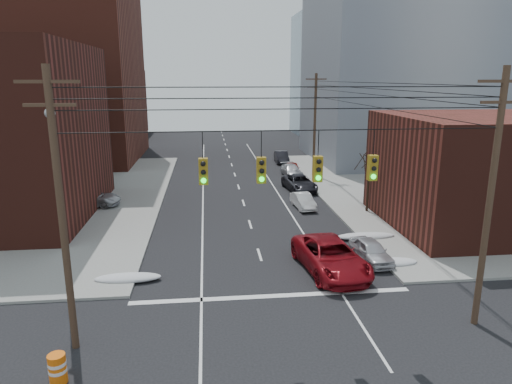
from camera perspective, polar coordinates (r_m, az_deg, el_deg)
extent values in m
plane|color=black|center=(17.75, 5.31, -22.34)|extent=(160.00, 160.00, 0.00)
cube|color=gray|center=(51.87, 29.35, 0.63)|extent=(40.00, 40.00, 0.15)
cube|color=maroon|center=(65.57, -26.01, 16.64)|extent=(24.00, 20.00, 30.00)
cube|color=#491D16|center=(91.02, -21.18, 10.30)|extent=(22.00, 18.00, 12.00)
cube|color=gray|center=(63.18, 17.78, 15.23)|extent=(22.00, 20.00, 25.00)
cube|color=gray|center=(88.22, 11.99, 14.09)|extent=(20.00, 18.00, 22.00)
cube|color=#491D16|center=(37.20, 28.39, 2.27)|extent=(16.00, 12.00, 8.00)
cylinder|color=#473323|center=(18.52, -23.10, -2.83)|extent=(0.28, 0.28, 11.00)
cube|color=#473323|center=(17.82, -24.64, 12.44)|extent=(2.20, 0.12, 0.12)
cube|color=#473323|center=(17.84, -24.37, 9.89)|extent=(1.80, 0.12, 0.12)
cylinder|color=#473323|center=(21.14, 27.16, -1.26)|extent=(0.28, 0.28, 11.00)
cube|color=#473323|center=(20.53, 28.71, 12.06)|extent=(2.20, 0.12, 0.12)
cube|color=#473323|center=(20.55, 28.44, 9.84)|extent=(1.80, 0.12, 0.12)
cylinder|color=#473323|center=(49.60, 7.35, 8.15)|extent=(0.28, 0.28, 11.00)
cube|color=#473323|center=(49.34, 7.53, 13.82)|extent=(2.20, 0.12, 0.12)
cube|color=#473323|center=(49.35, 7.50, 12.89)|extent=(1.80, 0.12, 0.12)
cylinder|color=black|center=(17.35, 3.99, 7.68)|extent=(17.00, 0.04, 0.04)
cylinder|color=black|center=(17.14, -6.69, 5.86)|extent=(0.03, 0.03, 1.00)
cube|color=olive|center=(17.31, -6.59, 2.58)|extent=(0.35, 0.30, 1.00)
sphere|color=black|center=(17.08, -6.63, 3.52)|extent=(0.20, 0.20, 0.20)
sphere|color=black|center=(17.14, -6.60, 2.47)|extent=(0.20, 0.20, 0.20)
sphere|color=#0CE526|center=(17.21, -6.57, 1.42)|extent=(0.20, 0.20, 0.20)
cylinder|color=black|center=(17.26, 0.67, 6.01)|extent=(0.03, 0.03, 1.00)
cube|color=olive|center=(17.43, 0.66, 2.75)|extent=(0.35, 0.30, 1.00)
sphere|color=black|center=(17.21, 0.73, 3.69)|extent=(0.20, 0.20, 0.20)
sphere|color=black|center=(17.27, 0.73, 2.64)|extent=(0.20, 0.20, 0.20)
sphere|color=#0CE526|center=(17.33, 0.73, 1.60)|extent=(0.20, 0.20, 0.20)
cylinder|color=black|center=(17.66, 7.81, 6.06)|extent=(0.03, 0.03, 1.00)
cube|color=olive|center=(17.83, 7.71, 2.88)|extent=(0.35, 0.30, 1.00)
sphere|color=black|center=(17.61, 7.87, 3.79)|extent=(0.20, 0.20, 0.20)
sphere|color=black|center=(17.66, 7.84, 2.77)|extent=(0.20, 0.20, 0.20)
sphere|color=#0CE526|center=(17.73, 7.80, 1.76)|extent=(0.20, 0.20, 0.20)
cylinder|color=black|center=(18.32, 14.55, 6.03)|extent=(0.03, 0.03, 1.00)
cube|color=olive|center=(18.48, 14.36, 2.96)|extent=(0.35, 0.30, 1.00)
sphere|color=black|center=(18.26, 14.60, 3.84)|extent=(0.20, 0.20, 0.20)
sphere|color=black|center=(18.32, 14.54, 2.85)|extent=(0.20, 0.20, 0.20)
sphere|color=#0CE526|center=(18.38, 14.48, 1.88)|extent=(0.20, 0.20, 0.20)
cylinder|color=gray|center=(21.83, -23.16, -3.11)|extent=(0.18, 0.18, 9.00)
sphere|color=gray|center=(21.03, -24.38, 8.97)|extent=(0.44, 0.44, 0.44)
cylinder|color=black|center=(37.30, 13.79, 0.06)|extent=(0.20, 0.20, 3.50)
cylinder|color=black|center=(37.06, 14.50, 3.61)|extent=(0.27, 0.82, 1.19)
cylinder|color=black|center=(37.41, 14.04, 3.86)|extent=(1.17, 0.54, 1.38)
cylinder|color=black|center=(37.34, 13.01, 3.95)|extent=(1.44, 1.00, 1.48)
cylinder|color=black|center=(36.74, 13.39, 3.58)|extent=(0.17, 0.84, 1.19)
cylinder|color=black|center=(36.27, 13.57, 3.58)|extent=(0.82, 0.99, 1.40)
cylinder|color=black|center=(36.04, 14.57, 3.51)|extent=(1.74, 0.21, 1.43)
cylinder|color=black|center=(36.73, 14.61, 3.51)|extent=(0.48, 0.73, 1.20)
ellipsoid|color=silver|center=(25.55, -15.72, -10.29)|extent=(3.50, 1.08, 0.42)
ellipsoid|color=silver|center=(27.69, 16.65, -8.42)|extent=(3.00, 1.08, 0.42)
ellipsoid|color=silver|center=(31.59, 13.53, -5.38)|extent=(4.00, 1.08, 0.42)
imported|color=maroon|center=(25.90, 9.31, -7.97)|extent=(3.67, 6.66, 1.77)
imported|color=silver|center=(27.85, 14.17, -7.14)|extent=(1.91, 3.95, 1.30)
imported|color=silver|center=(38.01, 5.91, -1.11)|extent=(1.63, 3.82, 1.23)
imported|color=black|center=(43.94, 5.45, 1.14)|extent=(2.94, 5.50, 1.47)
imported|color=#ADAEB2|center=(50.31, 4.46, 2.70)|extent=(2.07, 4.49, 1.27)
imported|color=maroon|center=(50.95, 4.59, 2.90)|extent=(2.05, 4.16, 1.36)
imported|color=black|center=(58.33, 3.19, 4.39)|extent=(1.67, 4.44, 1.45)
imported|color=white|center=(38.14, -25.80, -2.16)|extent=(4.06, 2.71, 1.26)
imported|color=#AAAAAF|center=(40.27, -19.89, -0.74)|extent=(4.99, 2.76, 1.32)
imported|color=black|center=(38.88, -28.03, -1.95)|extent=(5.48, 3.30, 1.49)
imported|color=#ADAEB2|center=(45.18, -25.71, 0.36)|extent=(4.72, 3.32, 1.49)
cylinder|color=orange|center=(18.63, -23.56, -19.59)|extent=(0.80, 0.80, 1.10)
cylinder|color=white|center=(18.51, -23.63, -19.02)|extent=(0.82, 0.82, 0.13)
cylinder|color=white|center=(18.66, -23.54, -19.73)|extent=(0.82, 0.82, 0.13)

